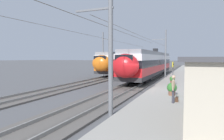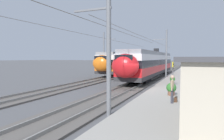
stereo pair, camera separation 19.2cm
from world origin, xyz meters
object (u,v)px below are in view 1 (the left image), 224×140
(catenary_mast_west, at_px, (108,39))
(catenary_mast_far_side, at_px, (104,53))
(train_near_platform, at_px, (150,63))
(platform_shelter, at_px, (211,90))
(train_far_track, at_px, (134,62))
(platform_sign, at_px, (173,69))
(potted_plant_platform_edge, at_px, (172,88))
(handbag_near_sign, at_px, (171,87))
(passenger_walking, at_px, (173,87))
(potted_plant_by_shelter, at_px, (172,79))
(handbag_beside_passenger, at_px, (177,99))
(catenary_mast_mid, at_px, (165,53))

(catenary_mast_west, distance_m, catenary_mast_far_side, 21.36)
(train_near_platform, relative_size, platform_shelter, 4.70)
(train_far_track, height_order, catenary_mast_far_side, catenary_mast_far_side)
(platform_sign, distance_m, potted_plant_platform_edge, 4.19)
(handbag_near_sign, bearing_deg, train_far_track, 24.36)
(train_near_platform, xyz_separation_m, platform_shelter, (-19.19, -6.44, -0.53))
(passenger_walking, height_order, potted_plant_by_shelter, passenger_walking)
(catenary_mast_far_side, bearing_deg, train_far_track, -8.58)
(train_near_platform, bearing_deg, platform_sign, -157.01)
(platform_sign, height_order, platform_shelter, platform_shelter)
(passenger_walking, bearing_deg, potted_plant_by_shelter, 5.82)
(handbag_beside_passenger, bearing_deg, platform_sign, 7.62)
(train_near_platform, height_order, platform_shelter, train_near_platform)
(train_near_platform, bearing_deg, catenary_mast_west, -174.76)
(potted_plant_platform_edge, relative_size, platform_shelter, 0.18)
(train_near_platform, xyz_separation_m, potted_plant_by_shelter, (-7.11, -3.77, -1.47))
(platform_sign, height_order, handbag_beside_passenger, platform_sign)
(handbag_beside_passenger, bearing_deg, passenger_walking, 157.50)
(handbag_beside_passenger, bearing_deg, platform_shelter, -156.37)
(handbag_beside_passenger, bearing_deg, catenary_mast_west, 138.41)
(train_near_platform, distance_m, catenary_mast_west, 19.21)
(train_far_track, height_order, catenary_mast_west, catenary_mast_west)
(train_near_platform, distance_m, platform_shelter, 20.25)
(catenary_mast_west, xyz_separation_m, catenary_mast_far_side, (19.20, 9.35, -0.18))
(platform_sign, relative_size, handbag_beside_passenger, 5.80)
(catenary_mast_far_side, xyz_separation_m, potted_plant_by_shelter, (-7.27, -11.37, -3.06))
(train_far_track, bearing_deg, handbag_beside_passenger, -158.34)
(handbag_beside_passenger, distance_m, potted_plant_platform_edge, 2.11)
(catenary_mast_far_side, relative_size, handbag_near_sign, 110.43)
(train_near_platform, height_order, catenary_mast_mid, catenary_mast_mid)
(passenger_walking, xyz_separation_m, platform_shelter, (-3.21, -1.77, 0.46))
(train_near_platform, relative_size, potted_plant_platform_edge, 26.12)
(handbag_beside_passenger, xyz_separation_m, platform_shelter, (-3.64, -1.59, 1.26))
(handbag_beside_passenger, relative_size, platform_shelter, 0.08)
(handbag_near_sign, xyz_separation_m, platform_shelter, (-8.96, -2.49, 1.28))
(potted_plant_platform_edge, bearing_deg, train_near_platform, 17.86)
(train_far_track, distance_m, catenary_mast_west, 31.53)
(handbag_beside_passenger, height_order, platform_shelter, platform_shelter)
(handbag_near_sign, height_order, potted_plant_by_shelter, potted_plant_by_shelter)
(catenary_mast_west, xyz_separation_m, platform_shelter, (-0.14, -4.69, -2.30))
(catenary_mast_west, bearing_deg, catenary_mast_far_side, 25.96)
(platform_sign, bearing_deg, train_far_track, 25.28)
(potted_plant_by_shelter, bearing_deg, platform_sign, -173.48)
(platform_sign, bearing_deg, potted_plant_by_shelter, 6.52)
(handbag_beside_passenger, xyz_separation_m, potted_plant_by_shelter, (8.44, 1.08, 0.32))
(handbag_beside_passenger, relative_size, potted_plant_platform_edge, 0.45)
(train_near_platform, xyz_separation_m, catenary_mast_west, (-19.04, -1.75, 1.77))
(catenary_mast_west, height_order, catenary_mast_mid, catenary_mast_west)
(catenary_mast_west, bearing_deg, train_near_platform, 5.24)
(train_near_platform, relative_size, catenary_mast_mid, 0.61)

